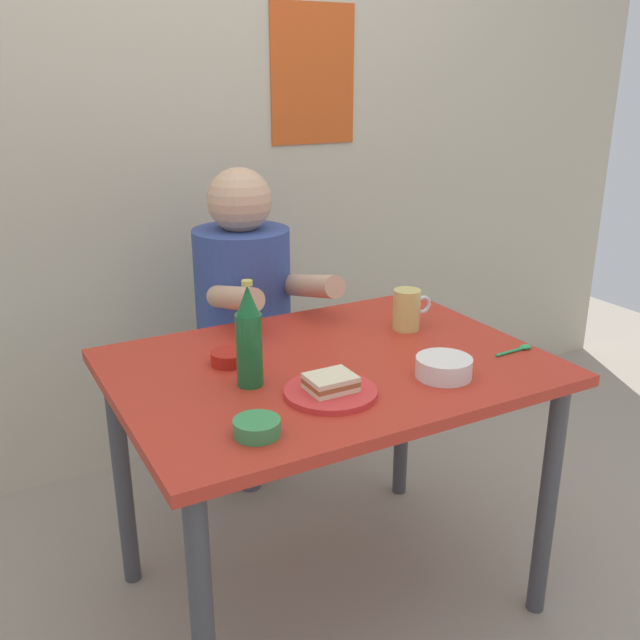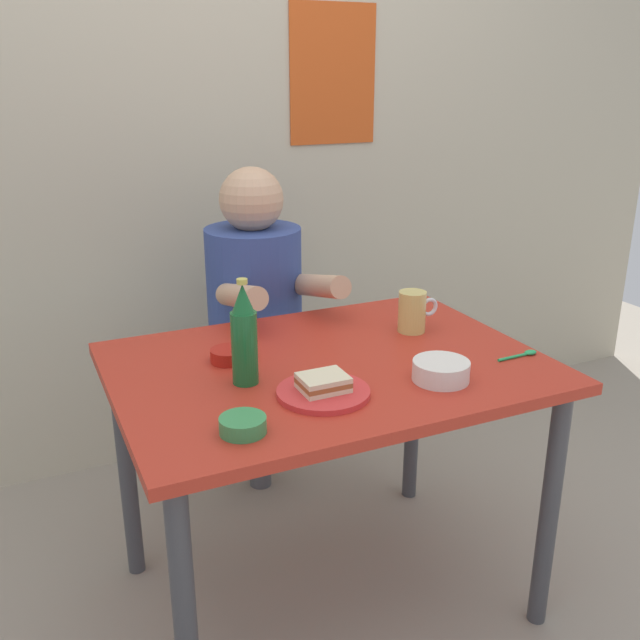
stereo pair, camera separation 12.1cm
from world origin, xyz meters
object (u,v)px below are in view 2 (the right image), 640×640
Objects in this scene: beer_mug at (413,311)px; dining_table at (328,394)px; plate_orange at (323,392)px; stool at (258,399)px; beer_bottle at (244,337)px; sandwich at (323,383)px; dip_bowl_green at (243,424)px; person_seated at (255,289)px.

dining_table is at bearing -161.57° from beer_mug.
plate_orange is at bearing -145.91° from beer_mug.
stool is 3.57× the size of beer_mug.
beer_bottle is at bearing -166.03° from beer_mug.
beer_mug is 0.48× the size of beer_bottle.
dip_bowl_green is (-0.23, -0.09, -0.01)m from sandwich.
sandwich is 1.10× the size of dip_bowl_green.
plate_orange is (-0.09, -0.17, 0.10)m from dining_table.
stool is at bearing 119.80° from beer_mug.
plate_orange reaches higher than dining_table.
beer_mug is (0.42, 0.28, 0.05)m from plate_orange.
dining_table is at bearing -92.03° from stool.
dip_bowl_green is (-0.35, -0.90, 0.41)m from stool.
sandwich is at bearing -98.29° from stool.
person_seated is 3.27× the size of plate_orange.
person_seated is at bearing 87.93° from dining_table.
sandwich is at bearing -45.36° from beer_bottle.
sandwich is 0.22m from beer_bottle.
stool is 0.75m from beer_mug.
beer_mug is 0.58m from beer_bottle.
beer_mug is (0.42, 0.28, 0.03)m from sandwich.
dining_table is 0.22m from plate_orange.
beer_bottle is at bearing 69.68° from dip_bowl_green.
beer_bottle reaches higher than dining_table.
person_seated is 0.95m from dip_bowl_green.
plate_orange is 0.84× the size of beer_bottle.
person_seated is 6.54× the size of sandwich.
dining_table is at bearing 61.49° from plate_orange.
beer_mug reaches higher than dip_bowl_green.
dining_table reaches higher than stool.
dip_bowl_green is (-0.32, -0.27, 0.11)m from dining_table.
stool is 0.63× the size of person_seated.
dip_bowl_green is at bearing -140.36° from dining_table.
dining_table is at bearing 7.63° from beer_bottle.
plate_orange is at bearing -116.57° from sandwich.
dip_bowl_green is at bearing -111.08° from stool.
plate_orange is 0.25m from dip_bowl_green.
person_seated is at bearing 120.34° from beer_mug.
sandwich is at bearing 63.43° from plate_orange.
beer_bottle reaches higher than beer_mug.
person_seated reaches higher than beer_mug.
sandwich is 0.50m from beer_mug.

